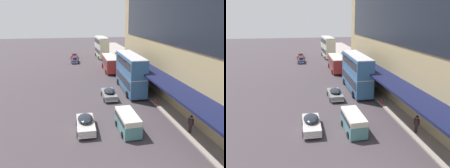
# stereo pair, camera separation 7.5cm
# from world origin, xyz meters

# --- Properties ---
(transit_bus_kerbside_front) EXTENTS (2.81, 10.54, 5.84)m
(transit_bus_kerbside_front) POSITION_xyz_m (4.34, 21.72, 3.16)
(transit_bus_kerbside_front) COLOR #326092
(transit_bus_kerbside_front) RESTS_ON ground
(transit_bus_kerbside_rear) EXTENTS (2.91, 9.51, 3.18)m
(transit_bus_kerbside_rear) POSITION_xyz_m (3.61, 35.80, 1.83)
(transit_bus_kerbside_rear) COLOR #B12F2B
(transit_bus_kerbside_rear) RESTS_ON ground
(transit_bus_kerbside_far) EXTENTS (3.07, 10.15, 5.93)m
(transit_bus_kerbside_far) POSITION_xyz_m (4.20, 52.74, 3.20)
(transit_bus_kerbside_far) COLOR beige
(transit_bus_kerbside_far) RESTS_ON ground
(sedan_lead_mid) EXTENTS (1.96, 4.44, 1.52)m
(sedan_lead_mid) POSITION_xyz_m (-3.60, 10.03, 0.75)
(sedan_lead_mid) COLOR beige
(sedan_lead_mid) RESTS_ON ground
(sedan_lead_near) EXTENTS (1.98, 4.38, 1.58)m
(sedan_lead_near) POSITION_xyz_m (-3.72, 46.16, 0.77)
(sedan_lead_near) COLOR navy
(sedan_lead_near) RESTS_ON ground
(sedan_trailing_near) EXTENTS (1.96, 4.49, 1.51)m
(sedan_trailing_near) POSITION_xyz_m (0.42, 18.72, 0.75)
(sedan_trailing_near) COLOR gray
(sedan_trailing_near) RESTS_ON ground
(sedan_second_near) EXTENTS (2.09, 4.88, 1.49)m
(sedan_second_near) POSITION_xyz_m (-3.79, 52.72, 0.74)
(sedan_second_near) COLOR #A32823
(sedan_second_near) RESTS_ON ground
(vw_van) EXTENTS (2.00, 4.60, 1.96)m
(vw_van) POSITION_xyz_m (0.64, 9.16, 1.10)
(vw_van) COLOR teal
(vw_van) RESTS_ON ground
(pedestrian_at_kerb) EXTENTS (0.42, 0.54, 1.86)m
(pedestrian_at_kerb) POSITION_xyz_m (6.66, 7.22, 1.18)
(pedestrian_at_kerb) COLOR #2E1E21
(pedestrian_at_kerb) RESTS_ON sidewalk_kerb
(fire_hydrant) EXTENTS (0.20, 0.40, 0.70)m
(fire_hydrant) POSITION_xyz_m (6.37, 15.13, 0.49)
(fire_hydrant) COLOR red
(fire_hydrant) RESTS_ON sidewalk_kerb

